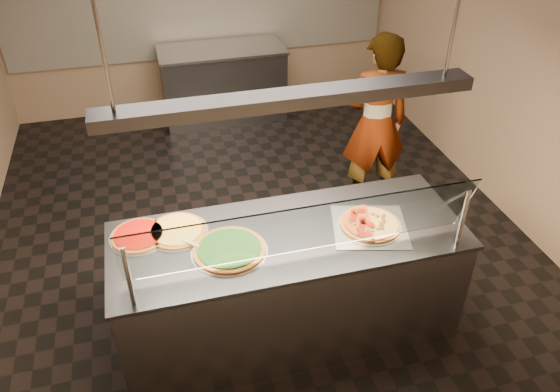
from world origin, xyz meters
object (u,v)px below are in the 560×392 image
object	(u,v)px
perforated_tray	(370,226)
half_pizza_pepperoni	(356,225)
serving_counter	(288,283)
worker	(375,124)
half_pizza_sausage	(383,222)
prep_table	(223,83)
sneeze_guard	(305,231)
pizza_spatula	(200,242)
pizza_cheese	(177,230)
pizza_spinach	(229,249)
pizza_tomato	(139,235)
heat_lamp_housing	(291,99)

from	to	relation	value
perforated_tray	half_pizza_pepperoni	distance (m)	0.11
serving_counter	worker	xyz separation A→B (m)	(1.28, 1.46, 0.43)
half_pizza_sausage	prep_table	distance (m)	3.92
sneeze_guard	serving_counter	bearing A→B (deg)	90.00
sneeze_guard	worker	world-z (taller)	worker
perforated_tray	worker	world-z (taller)	worker
pizza_spatula	prep_table	distance (m)	3.87
perforated_tray	pizza_cheese	world-z (taller)	pizza_cheese
half_pizza_pepperoni	half_pizza_sausage	size ratio (longest dim) A/B	1.00
sneeze_guard	pizza_cheese	distance (m)	0.98
perforated_tray	half_pizza_pepperoni	xyz separation A→B (m)	(-0.10, 0.00, 0.03)
pizza_spinach	pizza_tomato	world-z (taller)	pizza_spinach
half_pizza_sausage	half_pizza_pepperoni	bearing A→B (deg)	179.78
serving_counter	half_pizza_sausage	size ratio (longest dim) A/B	5.33
pizza_spinach	prep_table	bearing A→B (deg)	80.89
pizza_tomato	heat_lamp_housing	size ratio (longest dim) A/B	0.18
pizza_tomato	prep_table	xyz separation A→B (m)	(1.19, 3.55, -0.48)
half_pizza_sausage	pizza_spinach	size ratio (longest dim) A/B	0.90
serving_counter	prep_table	world-z (taller)	same
pizza_cheese	worker	distance (m)	2.37
serving_counter	prep_table	distance (m)	3.79
half_pizza_pepperoni	half_pizza_sausage	bearing A→B (deg)	-0.22
pizza_spinach	worker	size ratio (longest dim) A/B	0.29
prep_table	half_pizza_pepperoni	bearing A→B (deg)	-85.77
prep_table	worker	bearing A→B (deg)	-64.99
worker	heat_lamp_housing	bearing A→B (deg)	53.06
sneeze_guard	half_pizza_pepperoni	distance (m)	0.60
heat_lamp_housing	half_pizza_pepperoni	bearing A→B (deg)	-8.15
serving_counter	perforated_tray	distance (m)	0.74
serving_counter	half_pizza_pepperoni	world-z (taller)	half_pizza_pepperoni
sneeze_guard	half_pizza_pepperoni	world-z (taller)	sneeze_guard
pizza_cheese	worker	xyz separation A→B (m)	(2.02, 1.23, -0.05)
serving_counter	worker	world-z (taller)	worker
half_pizza_pepperoni	worker	world-z (taller)	worker
half_pizza_sausage	sneeze_guard	bearing A→B (deg)	-157.87
serving_counter	perforated_tray	xyz separation A→B (m)	(0.57, -0.07, 0.47)
serving_counter	half_pizza_sausage	xyz separation A→B (m)	(0.68, -0.07, 0.49)
pizza_cheese	heat_lamp_housing	size ratio (longest dim) A/B	0.19
heat_lamp_housing	pizza_spatula	bearing A→B (deg)	176.32
perforated_tray	half_pizza_pepperoni	bearing A→B (deg)	179.76
pizza_spinach	worker	xyz separation A→B (m)	(1.71, 1.52, -0.05)
perforated_tray	sneeze_guard	bearing A→B (deg)	-154.31
half_pizza_pepperoni	pizza_tomato	distance (m)	1.51
sneeze_guard	heat_lamp_housing	size ratio (longest dim) A/B	0.97
serving_counter	pizza_cheese	world-z (taller)	pizza_cheese
half_pizza_pepperoni	worker	bearing A→B (deg)	62.16
pizza_tomato	half_pizza_pepperoni	bearing A→B (deg)	-11.80
sneeze_guard	perforated_tray	xyz separation A→B (m)	(0.57, 0.28, -0.29)
worker	heat_lamp_housing	distance (m)	2.20
sneeze_guard	pizza_spinach	distance (m)	0.58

